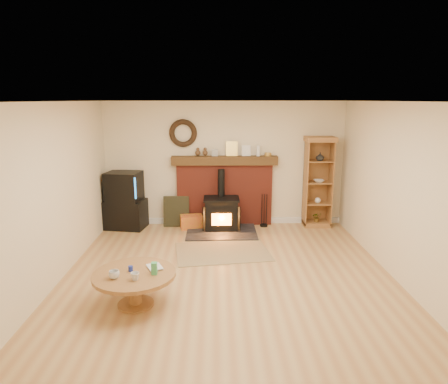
{
  "coord_description": "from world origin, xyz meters",
  "views": [
    {
      "loc": [
        -0.16,
        -5.56,
        2.63
      ],
      "look_at": [
        -0.04,
        1.0,
        1.1
      ],
      "focal_mm": 32.0,
      "sensor_mm": 36.0,
      "label": 1
    }
  ],
  "objects_px": {
    "curio_cabinet": "(318,182)",
    "coffee_table": "(134,279)",
    "tv_unit": "(125,201)",
    "wood_stove": "(221,215)"
  },
  "relations": [
    {
      "from": "wood_stove",
      "to": "curio_cabinet",
      "type": "relative_size",
      "value": 0.74
    },
    {
      "from": "tv_unit",
      "to": "curio_cabinet",
      "type": "distance_m",
      "value": 4.03
    },
    {
      "from": "coffee_table",
      "to": "wood_stove",
      "type": "bearing_deg",
      "value": 69.21
    },
    {
      "from": "wood_stove",
      "to": "tv_unit",
      "type": "relative_size",
      "value": 1.18
    },
    {
      "from": "curio_cabinet",
      "to": "coffee_table",
      "type": "bearing_deg",
      "value": -133.57
    },
    {
      "from": "tv_unit",
      "to": "coffee_table",
      "type": "xyz_separation_m",
      "value": [
        0.84,
        -3.25,
        -0.2
      ]
    },
    {
      "from": "wood_stove",
      "to": "curio_cabinet",
      "type": "xyz_separation_m",
      "value": [
        2.02,
        0.28,
        0.62
      ]
    },
    {
      "from": "wood_stove",
      "to": "coffee_table",
      "type": "bearing_deg",
      "value": -110.79
    },
    {
      "from": "curio_cabinet",
      "to": "coffee_table",
      "type": "relative_size",
      "value": 1.76
    },
    {
      "from": "wood_stove",
      "to": "tv_unit",
      "type": "xyz_separation_m",
      "value": [
        -2.0,
        0.2,
        0.24
      ]
    }
  ]
}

